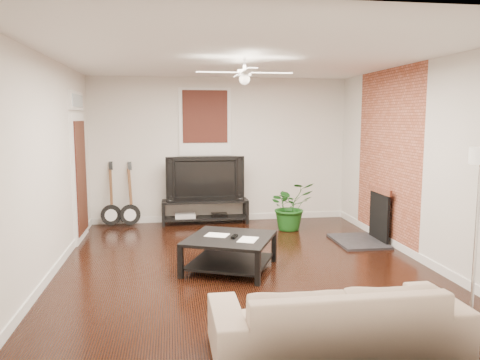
% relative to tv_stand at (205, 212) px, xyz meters
% --- Properties ---
extents(room, '(5.01, 6.01, 2.81)m').
position_rel_tv_stand_xyz_m(room, '(0.33, -2.78, 1.17)').
color(room, black).
rests_on(room, ground).
extents(brick_accent, '(0.02, 2.20, 2.80)m').
position_rel_tv_stand_xyz_m(brick_accent, '(2.82, -1.78, 1.17)').
color(brick_accent, '#9B4B32').
rests_on(brick_accent, floor).
extents(fireplace, '(0.80, 1.10, 0.92)m').
position_rel_tv_stand_xyz_m(fireplace, '(2.53, -1.78, 0.23)').
color(fireplace, black).
rests_on(fireplace, floor).
extents(window_back, '(1.00, 0.06, 1.30)m').
position_rel_tv_stand_xyz_m(window_back, '(0.03, 0.19, 1.72)').
color(window_back, '#401411').
rests_on(window_back, wall_back).
extents(door_left, '(0.08, 1.00, 2.50)m').
position_rel_tv_stand_xyz_m(door_left, '(-2.13, -0.88, 1.02)').
color(door_left, white).
rests_on(door_left, wall_left).
extents(tv_stand, '(1.65, 0.44, 0.46)m').
position_rel_tv_stand_xyz_m(tv_stand, '(0.00, 0.00, 0.00)').
color(tv_stand, black).
rests_on(tv_stand, floor).
extents(tv, '(1.48, 0.19, 0.85)m').
position_rel_tv_stand_xyz_m(tv, '(-0.00, 0.02, 0.65)').
color(tv, black).
rests_on(tv, tv_stand).
extents(coffee_table, '(1.41, 1.41, 0.45)m').
position_rel_tv_stand_xyz_m(coffee_table, '(0.12, -2.84, -0.01)').
color(coffee_table, black).
rests_on(coffee_table, floor).
extents(sofa, '(2.17, 0.86, 0.63)m').
position_rel_tv_stand_xyz_m(sofa, '(0.76, -5.18, 0.09)').
color(sofa, '#BEA68E').
rests_on(sofa, floor).
extents(floor_lamp, '(0.29, 0.29, 1.77)m').
position_rel_tv_stand_xyz_m(floor_lamp, '(2.11, -5.08, 0.65)').
color(floor_lamp, silver).
rests_on(floor_lamp, floor).
extents(potted_plant, '(0.93, 0.85, 0.88)m').
position_rel_tv_stand_xyz_m(potted_plant, '(1.50, -0.75, 0.21)').
color(potted_plant, '#185317').
rests_on(potted_plant, floor).
extents(guitar_left, '(0.42, 0.33, 1.24)m').
position_rel_tv_stand_xyz_m(guitar_left, '(-1.76, -0.03, 0.39)').
color(guitar_left, black).
rests_on(guitar_left, floor).
extents(guitar_right, '(0.44, 0.36, 1.24)m').
position_rel_tv_stand_xyz_m(guitar_right, '(-1.41, -0.06, 0.39)').
color(guitar_right, black).
rests_on(guitar_right, floor).
extents(ceiling_fan, '(1.24, 1.24, 0.32)m').
position_rel_tv_stand_xyz_m(ceiling_fan, '(0.33, -2.78, 2.37)').
color(ceiling_fan, white).
rests_on(ceiling_fan, ceiling).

